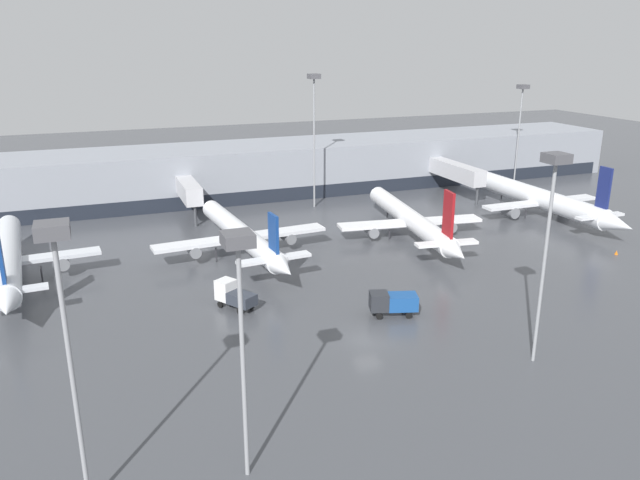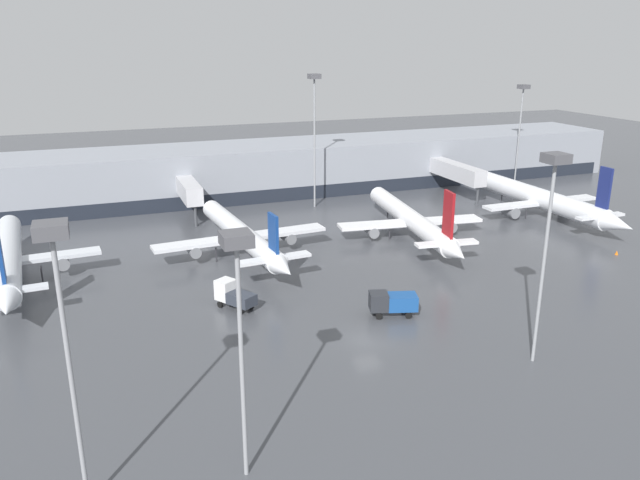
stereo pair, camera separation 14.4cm
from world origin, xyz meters
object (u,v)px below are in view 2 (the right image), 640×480
Objects in this scene: service_truck_0 at (393,302)px; parked_jet_3 at (242,234)px; apron_light_mast_4 at (238,287)px; traffic_cone_2 at (617,253)px; apron_light_mast_1 at (551,201)px; apron_light_mast_2 at (59,289)px; parked_jet_0 at (8,258)px; parked_jet_1 at (541,199)px; service_truck_1 at (233,294)px; apron_light_mast_0 at (314,106)px; apron_light_mast_3 at (522,107)px; parked_jet_2 at (411,219)px.

parked_jet_3 is at bearing -49.82° from service_truck_0.
service_truck_0 is 30.25m from apron_light_mast_4.
traffic_cone_2 is 0.03× the size of apron_light_mast_1.
apron_light_mast_2 reaches higher than traffic_cone_2.
parked_jet_0 reaches higher than parked_jet_1.
apron_light_mast_4 reaches higher than service_truck_1.
apron_light_mast_0 is 1.22× the size of apron_light_mast_2.
parked_jet_0 is 51.93m from apron_light_mast_0.
service_truck_0 is at bearing -99.99° from apron_light_mast_0.
parked_jet_1 is at bearing -103.77° from service_truck_1.
parked_jet_1 is at bearing 50.00° from apron_light_mast_1.
apron_light_mast_1 is at bearing -133.33° from parked_jet_0.
service_truck_1 is 0.26× the size of apron_light_mast_3.
apron_light_mast_3 is at bearing -79.25° from parked_jet_0.
apron_light_mast_2 is (-37.61, -5.05, -0.38)m from apron_light_mast_1.
apron_light_mast_4 is (-60.57, -44.90, 10.53)m from parked_jet_1.
service_truck_1 is at bearing -121.86° from apron_light_mast_0.
service_truck_1 is 0.27× the size of apron_light_mast_2.
apron_light_mast_0 is 1.19× the size of apron_light_mast_1.
traffic_cone_2 is at bearing 20.21° from apron_light_mast_2.
parked_jet_0 is 44.67m from service_truck_0.
traffic_cone_2 is (74.61, -17.23, -2.96)m from parked_jet_0.
parked_jet_1 is 52.40m from apron_light_mast_1.
apron_light_mast_1 is (45.12, -36.88, 11.46)m from parked_jet_0.
apron_light_mast_1 reaches higher than parked_jet_2.
apron_light_mast_4 is (-5.44, -26.65, 11.82)m from service_truck_1.
apron_light_mast_4 is at bearing -168.19° from apron_light_mast_1.
parked_jet_2 is at bearing -71.51° from apron_light_mast_0.
parked_jet_3 is at bearing 97.10° from parked_jet_2.
apron_light_mast_2 reaches higher than parked_jet_2.
apron_light_mast_2 reaches higher than service_truck_0.
parked_jet_2 is 27.70m from service_truck_0.
parked_jet_1 is at bearing 80.31° from traffic_cone_2.
parked_jet_2 is 56.09m from apron_light_mast_4.
parked_jet_0 is 0.99× the size of parked_jet_2.
parked_jet_2 is at bearing -94.53° from parked_jet_0.
apron_light_mast_1 is 37.95m from apron_light_mast_2.
service_truck_1 is at bearing 158.07° from parked_jet_3.
apron_light_mast_1 is 0.97× the size of apron_light_mast_3.
apron_light_mast_3 is at bearing 53.86° from apron_light_mast_1.
parked_jet_3 is 1.80× the size of apron_light_mast_1.
apron_light_mast_1 is 28.40m from apron_light_mast_4.
apron_light_mast_3 is at bearing 38.72° from apron_light_mast_2.
parked_jet_2 is 1.06× the size of parked_jet_3.
service_truck_0 is 71.31m from apron_light_mast_3.
parked_jet_3 is 16.69m from service_truck_1.
parked_jet_3 is 42.28m from apron_light_mast_1.
parked_jet_3 is (-24.94, 0.26, 0.40)m from parked_jet_2.
apron_light_mast_0 is (7.82, 44.42, 15.53)m from service_truck_0.
parked_jet_0 is at bearing 97.26° from parked_jet_2.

